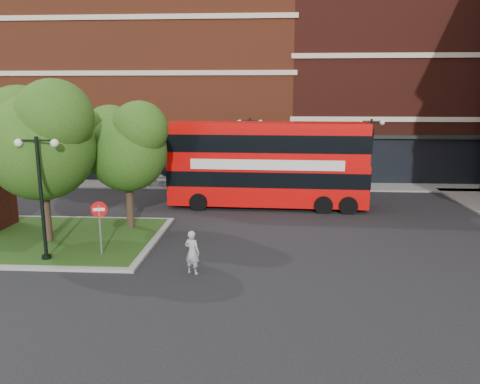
# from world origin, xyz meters

# --- Properties ---
(ground) EXTENTS (120.00, 120.00, 0.00)m
(ground) POSITION_xyz_m (0.00, 0.00, 0.00)
(ground) COLOR black
(ground) RESTS_ON ground
(pavement_far) EXTENTS (44.00, 3.00, 0.12)m
(pavement_far) POSITION_xyz_m (0.00, 16.50, 0.06)
(pavement_far) COLOR slate
(pavement_far) RESTS_ON ground
(terrace_far_left) EXTENTS (26.00, 12.00, 14.00)m
(terrace_far_left) POSITION_xyz_m (-8.00, 24.00, 7.00)
(terrace_far_left) COLOR maroon
(terrace_far_left) RESTS_ON ground
(terrace_far_right) EXTENTS (18.00, 12.00, 16.00)m
(terrace_far_right) POSITION_xyz_m (14.00, 24.00, 8.00)
(terrace_far_right) COLOR #471911
(terrace_far_right) RESTS_ON ground
(traffic_island) EXTENTS (12.60, 7.60, 0.15)m
(traffic_island) POSITION_xyz_m (-8.00, 3.00, 0.07)
(traffic_island) COLOR gray
(traffic_island) RESTS_ON ground
(tree_island_west) EXTENTS (5.40, 4.71, 7.21)m
(tree_island_west) POSITION_xyz_m (-6.60, 2.58, 4.79)
(tree_island_west) COLOR #2D2116
(tree_island_west) RESTS_ON ground
(tree_island_east) EXTENTS (4.46, 3.90, 6.29)m
(tree_island_east) POSITION_xyz_m (-3.58, 5.06, 4.24)
(tree_island_east) COLOR #2D2116
(tree_island_east) RESTS_ON ground
(lamp_island) EXTENTS (1.72, 0.36, 5.00)m
(lamp_island) POSITION_xyz_m (-5.50, 0.20, 2.83)
(lamp_island) COLOR black
(lamp_island) RESTS_ON ground
(lamp_far_left) EXTENTS (1.72, 0.36, 5.00)m
(lamp_far_left) POSITION_xyz_m (2.00, 14.50, 2.83)
(lamp_far_left) COLOR black
(lamp_far_left) RESTS_ON ground
(lamp_far_right) EXTENTS (1.72, 0.36, 5.00)m
(lamp_far_right) POSITION_xyz_m (10.00, 14.50, 2.83)
(lamp_far_right) COLOR black
(lamp_far_right) RESTS_ON ground
(bus) EXTENTS (11.56, 3.05, 4.38)m
(bus) POSITION_xyz_m (3.22, 10.19, 2.87)
(bus) COLOR red
(bus) RESTS_ON ground
(woman) EXTENTS (0.71, 0.60, 1.66)m
(woman) POSITION_xyz_m (0.50, -0.65, 0.83)
(woman) COLOR #949396
(woman) RESTS_ON ground
(car_silver) EXTENTS (3.70, 1.81, 1.22)m
(car_silver) POSITION_xyz_m (-5.21, 16.00, 0.61)
(car_silver) COLOR #BABCC2
(car_silver) RESTS_ON ground
(car_white) EXTENTS (4.12, 1.82, 1.31)m
(car_white) POSITION_xyz_m (3.00, 15.28, 0.66)
(car_white) COLOR white
(car_white) RESTS_ON ground
(no_entry_sign) EXTENTS (0.65, 0.17, 2.35)m
(no_entry_sign) POSITION_xyz_m (-3.50, 0.88, 1.68)
(no_entry_sign) COLOR slate
(no_entry_sign) RESTS_ON ground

